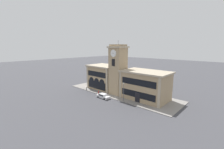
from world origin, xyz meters
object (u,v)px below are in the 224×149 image
parked_car_near (103,96)px  bollard (87,88)px  fire_hydrant (99,92)px  street_lamp (124,89)px

parked_car_near → bollard: bearing=171.3°
bollard → fire_hydrant: bearing=2.2°
fire_hydrant → parked_car_near: bearing=-24.9°
bollard → fire_hydrant: (6.15, 0.23, -0.10)m
parked_car_near → fire_hydrant: 4.51m
parked_car_near → street_lamp: (6.45, 1.85, 3.03)m
street_lamp → bollard: bearing=-179.4°
parked_car_near → fire_hydrant: bearing=155.6°
fire_hydrant → street_lamp: bearing=-0.3°
parked_car_near → fire_hydrant: size_ratio=5.17×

